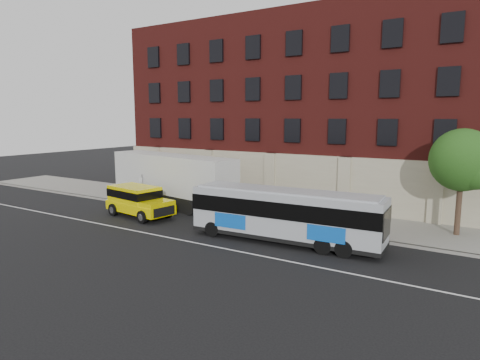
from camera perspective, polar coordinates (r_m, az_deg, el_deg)
The scene contains 10 objects.
ground at distance 24.24m, azimuth -9.07°, elevation -8.29°, with size 120.00×120.00×0.00m, color black.
sidewalk at distance 31.33m, azimuth 1.78°, elevation -4.16°, with size 60.00×6.00×0.15m, color gray.
kerb at distance 28.84m, azimuth -1.22°, elevation -5.28°, with size 60.00×0.25×0.15m, color gray.
lane_line at distance 24.60m, azimuth -8.30°, elevation -8.00°, with size 60.00×0.12×0.01m, color silver.
building at distance 37.63m, azimuth 7.97°, elevation 9.42°, with size 30.00×12.10×15.00m.
sign_pole at distance 33.97m, azimuth -13.20°, elevation -1.01°, with size 0.30×0.20×2.50m.
street_tree at distance 27.12m, azimuth 28.01°, elevation 2.11°, with size 3.60×3.60×6.20m.
city_bus at distance 23.58m, azimuth 6.16°, elevation -4.55°, with size 11.03×2.92×2.99m.
yellow_suv at distance 30.52m, azimuth -13.74°, elevation -2.56°, with size 5.70×3.05×2.12m.
shipping_container at distance 33.29m, azimuth -9.23°, elevation -0.13°, with size 12.39×4.54×4.05m.
Camera 1 is at (15.30, -17.45, 7.01)m, focal length 31.42 mm.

